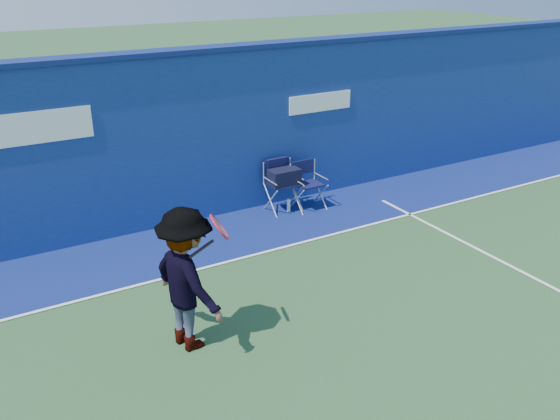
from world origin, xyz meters
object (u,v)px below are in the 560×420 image
tennis_player (187,279)px  directors_chair_right (308,194)px  directors_chair_left (283,190)px  water_bottle (289,205)px

tennis_player → directors_chair_right: bearing=39.3°
directors_chair_left → directors_chair_right: bearing=-18.3°
tennis_player → water_bottle: bearing=43.2°
directors_chair_left → water_bottle: size_ratio=3.86×
water_bottle → tennis_player: tennis_player is taller
directors_chair_right → tennis_player: size_ratio=0.50×
directors_chair_left → water_bottle: directors_chair_left is taller
water_bottle → tennis_player: (-3.22, -3.02, 0.79)m
directors_chair_left → tennis_player: size_ratio=0.53×
directors_chair_left → tennis_player: bearing=-135.3°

